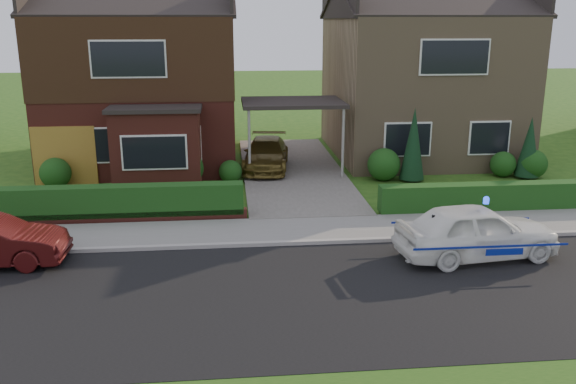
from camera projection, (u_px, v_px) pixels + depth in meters
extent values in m
plane|color=#234F15|center=(346.00, 294.00, 13.14)|extent=(120.00, 120.00, 0.00)
cube|color=black|center=(346.00, 294.00, 13.14)|extent=(60.00, 6.00, 0.02)
cube|color=#9E9993|center=(324.00, 242.00, 16.04)|extent=(60.00, 0.16, 0.12)
cube|color=slate|center=(318.00, 229.00, 17.05)|extent=(60.00, 2.00, 0.10)
cube|color=#666059|center=(292.00, 170.00, 23.66)|extent=(3.80, 12.00, 0.12)
cube|color=maroon|center=(146.00, 90.00, 25.21)|extent=(7.20, 8.00, 5.80)
cube|color=white|center=(89.00, 146.00, 21.62)|extent=(1.80, 0.08, 1.30)
cube|color=white|center=(179.00, 144.00, 21.92)|extent=(1.60, 0.08, 1.30)
cube|color=white|center=(128.00, 59.00, 20.95)|extent=(2.60, 0.08, 1.30)
cube|color=black|center=(143.00, 54.00, 24.81)|extent=(7.26, 8.06, 2.90)
cube|color=maroon|center=(157.00, 149.00, 21.21)|extent=(3.00, 1.40, 2.70)
cube|color=black|center=(154.00, 109.00, 20.82)|extent=(3.20, 1.60, 0.14)
cube|color=#957B5B|center=(418.00, 87.00, 26.30)|extent=(7.20, 8.00, 5.80)
cube|color=white|center=(408.00, 139.00, 22.71)|extent=(1.80, 0.08, 1.30)
cube|color=white|center=(489.00, 138.00, 23.01)|extent=(1.60, 0.08, 1.30)
cube|color=white|center=(455.00, 57.00, 22.05)|extent=(2.60, 0.08, 1.30)
cube|color=black|center=(292.00, 102.00, 22.94)|extent=(3.80, 3.00, 0.14)
cylinder|color=gray|center=(249.00, 146.00, 21.80)|extent=(0.10, 0.10, 2.70)
cylinder|color=gray|center=(343.00, 144.00, 22.13)|extent=(0.10, 0.10, 2.70)
cube|color=brown|center=(65.00, 156.00, 21.61)|extent=(2.20, 0.10, 2.10)
cube|color=maroon|center=(114.00, 218.00, 17.62)|extent=(7.70, 0.25, 0.36)
cube|color=#153410|center=(115.00, 222.00, 17.81)|extent=(7.50, 0.55, 0.90)
cube|color=#153410|center=(498.00, 211.00, 18.81)|extent=(7.50, 0.55, 0.80)
sphere|color=#153410|center=(55.00, 173.00, 21.29)|extent=(1.08, 1.08, 1.08)
sphere|color=#153410|center=(185.00, 168.00, 21.49)|extent=(1.32, 1.32, 1.32)
sphere|color=#153410|center=(230.00, 172.00, 21.99)|extent=(0.84, 0.84, 0.84)
sphere|color=#153410|center=(384.00, 164.00, 22.28)|extent=(1.20, 1.20, 1.20)
sphere|color=#153410|center=(503.00, 164.00, 22.84)|extent=(0.96, 0.96, 0.96)
sphere|color=#153410|center=(533.00, 164.00, 22.63)|extent=(1.08, 1.08, 1.08)
cone|color=black|center=(413.00, 146.00, 21.99)|extent=(0.90, 0.90, 2.60)
cone|color=black|center=(529.00, 149.00, 22.46)|extent=(0.90, 0.90, 2.20)
imported|color=white|center=(477.00, 232.00, 14.97)|extent=(2.08, 4.17, 1.36)
sphere|color=#193FF2|center=(487.00, 202.00, 14.78)|extent=(0.17, 0.17, 0.17)
cube|color=navy|center=(490.00, 245.00, 14.21)|extent=(3.68, 0.01, 0.05)
cube|color=navy|center=(464.00, 223.00, 15.76)|extent=(3.68, 0.01, 0.05)
ellipsoid|color=black|center=(434.00, 224.00, 14.70)|extent=(0.22, 0.17, 0.21)
sphere|color=white|center=(436.00, 225.00, 14.64)|extent=(0.11, 0.11, 0.11)
sphere|color=black|center=(436.00, 219.00, 14.64)|extent=(0.13, 0.13, 0.13)
cone|color=black|center=(434.00, 216.00, 14.63)|extent=(0.04, 0.04, 0.05)
cone|color=black|center=(438.00, 216.00, 14.64)|extent=(0.04, 0.04, 0.05)
imported|color=brown|center=(266.00, 154.00, 23.55)|extent=(2.13, 4.19, 1.17)
imported|color=gray|center=(112.00, 204.00, 18.21)|extent=(0.44, 0.31, 0.80)
imported|color=gray|center=(48.00, 196.00, 19.20)|extent=(0.48, 0.48, 0.68)
imported|color=gray|center=(78.00, 201.00, 18.62)|extent=(0.46, 0.46, 0.72)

